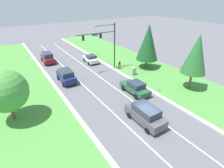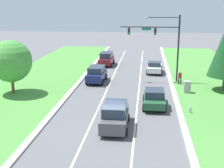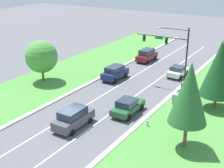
{
  "view_description": "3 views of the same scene",
  "coord_description": "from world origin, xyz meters",
  "px_view_note": "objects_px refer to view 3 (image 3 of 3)",
  "views": [
    {
      "loc": [
        -10.95,
        -10.51,
        12.42
      ],
      "look_at": [
        -0.67,
        5.55,
        2.65
      ],
      "focal_mm": 28.0,
      "sensor_mm": 36.0,
      "label": 1
    },
    {
      "loc": [
        2.53,
        -22.58,
        9.69
      ],
      "look_at": [
        -0.67,
        6.19,
        2.02
      ],
      "focal_mm": 50.0,
      "sensor_mm": 36.0,
      "label": 2
    },
    {
      "loc": [
        18.31,
        -21.48,
        15.4
      ],
      "look_at": [
        -0.3,
        8.53,
        1.87
      ],
      "focal_mm": 50.0,
      "sensor_mm": 36.0,
      "label": 3
    }
  ],
  "objects_px": {
    "traffic_signal_mast": "(172,48)",
    "utility_cabinet": "(176,99)",
    "fire_hydrant": "(147,123)",
    "conifer_near_right_tree": "(189,93)",
    "burgundy_suv": "(147,55)",
    "conifer_far_right_tree": "(219,68)",
    "white_sedan": "(178,71)",
    "navy_suv": "(115,72)",
    "oak_near_left_tree": "(41,57)",
    "forest_sedan": "(128,106)",
    "graphite_suv": "(73,118)",
    "pedestrian": "(183,87)"
  },
  "relations": [
    {
      "from": "traffic_signal_mast",
      "to": "utility_cabinet",
      "type": "height_order",
      "value": "traffic_signal_mast"
    },
    {
      "from": "fire_hydrant",
      "to": "conifer_near_right_tree",
      "type": "height_order",
      "value": "conifer_near_right_tree"
    },
    {
      "from": "traffic_signal_mast",
      "to": "burgundy_suv",
      "type": "height_order",
      "value": "traffic_signal_mast"
    },
    {
      "from": "conifer_far_right_tree",
      "to": "fire_hydrant",
      "type": "bearing_deg",
      "value": -120.56
    },
    {
      "from": "traffic_signal_mast",
      "to": "fire_hydrant",
      "type": "xyz_separation_m",
      "value": [
        2.19,
        -11.36,
        -5.08
      ]
    },
    {
      "from": "burgundy_suv",
      "to": "conifer_far_right_tree",
      "type": "height_order",
      "value": "conifer_far_right_tree"
    },
    {
      "from": "white_sedan",
      "to": "utility_cabinet",
      "type": "xyz_separation_m",
      "value": [
        3.35,
        -9.56,
        -0.16
      ]
    },
    {
      "from": "navy_suv",
      "to": "conifer_far_right_tree",
      "type": "distance_m",
      "value": 15.42
    },
    {
      "from": "oak_near_left_tree",
      "to": "conifer_far_right_tree",
      "type": "xyz_separation_m",
      "value": [
        22.96,
        3.65,
        1.25
      ]
    },
    {
      "from": "navy_suv",
      "to": "forest_sedan",
      "type": "bearing_deg",
      "value": -49.83
    },
    {
      "from": "navy_suv",
      "to": "conifer_near_right_tree",
      "type": "height_order",
      "value": "conifer_near_right_tree"
    },
    {
      "from": "graphite_suv",
      "to": "oak_near_left_tree",
      "type": "distance_m",
      "value": 14.73
    },
    {
      "from": "navy_suv",
      "to": "conifer_far_right_tree",
      "type": "height_order",
      "value": "conifer_far_right_tree"
    },
    {
      "from": "conifer_near_right_tree",
      "to": "conifer_far_right_tree",
      "type": "height_order",
      "value": "conifer_near_right_tree"
    },
    {
      "from": "traffic_signal_mast",
      "to": "navy_suv",
      "type": "height_order",
      "value": "traffic_signal_mast"
    },
    {
      "from": "pedestrian",
      "to": "fire_hydrant",
      "type": "distance_m",
      "value": 10.07
    },
    {
      "from": "burgundy_suv",
      "to": "utility_cabinet",
      "type": "height_order",
      "value": "burgundy_suv"
    },
    {
      "from": "pedestrian",
      "to": "oak_near_left_tree",
      "type": "height_order",
      "value": "oak_near_left_tree"
    },
    {
      "from": "traffic_signal_mast",
      "to": "conifer_near_right_tree",
      "type": "relative_size",
      "value": 1.03
    },
    {
      "from": "traffic_signal_mast",
      "to": "forest_sedan",
      "type": "xyz_separation_m",
      "value": [
        -0.98,
        -9.79,
        -4.55
      ]
    },
    {
      "from": "conifer_far_right_tree",
      "to": "oak_near_left_tree",
      "type": "bearing_deg",
      "value": -170.96
    },
    {
      "from": "fire_hydrant",
      "to": "conifer_far_right_tree",
      "type": "relative_size",
      "value": 0.09
    },
    {
      "from": "conifer_far_right_tree",
      "to": "white_sedan",
      "type": "bearing_deg",
      "value": 132.54
    },
    {
      "from": "burgundy_suv",
      "to": "fire_hydrant",
      "type": "height_order",
      "value": "burgundy_suv"
    },
    {
      "from": "white_sedan",
      "to": "forest_sedan",
      "type": "height_order",
      "value": "forest_sedan"
    },
    {
      "from": "utility_cabinet",
      "to": "white_sedan",
      "type": "bearing_deg",
      "value": 109.28
    },
    {
      "from": "white_sedan",
      "to": "oak_near_left_tree",
      "type": "distance_m",
      "value": 19.65
    },
    {
      "from": "forest_sedan",
      "to": "utility_cabinet",
      "type": "bearing_deg",
      "value": 53.6
    },
    {
      "from": "white_sedan",
      "to": "burgundy_suv",
      "type": "xyz_separation_m",
      "value": [
        -7.37,
        4.77,
        0.22
      ]
    },
    {
      "from": "navy_suv",
      "to": "fire_hydrant",
      "type": "xyz_separation_m",
      "value": [
        10.09,
        -10.24,
        -0.7
      ]
    },
    {
      "from": "oak_near_left_tree",
      "to": "conifer_far_right_tree",
      "type": "bearing_deg",
      "value": 9.04
    },
    {
      "from": "pedestrian",
      "to": "conifer_far_right_tree",
      "type": "xyz_separation_m",
      "value": [
        4.63,
        -2.15,
        3.9
      ]
    },
    {
      "from": "white_sedan",
      "to": "graphite_suv",
      "type": "height_order",
      "value": "graphite_suv"
    },
    {
      "from": "navy_suv",
      "to": "burgundy_suv",
      "type": "xyz_separation_m",
      "value": [
        -0.13,
        10.64,
        0.02
      ]
    },
    {
      "from": "utility_cabinet",
      "to": "conifer_far_right_tree",
      "type": "bearing_deg",
      "value": 18.16
    },
    {
      "from": "pedestrian",
      "to": "conifer_far_right_tree",
      "type": "relative_size",
      "value": 0.21
    },
    {
      "from": "traffic_signal_mast",
      "to": "white_sedan",
      "type": "relative_size",
      "value": 1.95
    },
    {
      "from": "traffic_signal_mast",
      "to": "graphite_suv",
      "type": "distance_m",
      "value": 16.48
    },
    {
      "from": "pedestrian",
      "to": "fire_hydrant",
      "type": "bearing_deg",
      "value": 104.84
    },
    {
      "from": "conifer_near_right_tree",
      "to": "traffic_signal_mast",
      "type": "bearing_deg",
      "value": 117.18
    },
    {
      "from": "graphite_suv",
      "to": "burgundy_suv",
      "type": "relative_size",
      "value": 1.0
    },
    {
      "from": "conifer_near_right_tree",
      "to": "conifer_far_right_tree",
      "type": "relative_size",
      "value": 1.0
    },
    {
      "from": "oak_near_left_tree",
      "to": "conifer_far_right_tree",
      "type": "height_order",
      "value": "conifer_far_right_tree"
    },
    {
      "from": "navy_suv",
      "to": "oak_near_left_tree",
      "type": "relative_size",
      "value": 0.8
    },
    {
      "from": "traffic_signal_mast",
      "to": "conifer_near_right_tree",
      "type": "xyz_separation_m",
      "value": [
        6.69,
        -13.03,
        -0.18
      ]
    },
    {
      "from": "graphite_suv",
      "to": "utility_cabinet",
      "type": "height_order",
      "value": "graphite_suv"
    },
    {
      "from": "traffic_signal_mast",
      "to": "utility_cabinet",
      "type": "relative_size",
      "value": 6.1
    },
    {
      "from": "graphite_suv",
      "to": "utility_cabinet",
      "type": "bearing_deg",
      "value": 56.65
    },
    {
      "from": "pedestrian",
      "to": "oak_near_left_tree",
      "type": "xyz_separation_m",
      "value": [
        -18.33,
        -5.8,
        2.64
      ]
    },
    {
      "from": "graphite_suv",
      "to": "burgundy_suv",
      "type": "height_order",
      "value": "burgundy_suv"
    }
  ]
}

